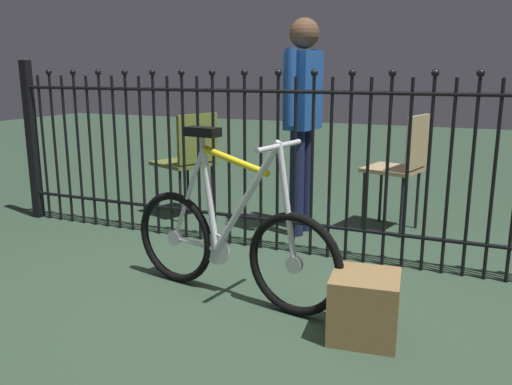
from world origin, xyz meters
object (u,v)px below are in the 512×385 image
Objects in this scene: display_crate at (364,306)px; chair_olive at (190,155)px; chair_tan at (403,161)px; person_visitor at (303,109)px; bicycle at (230,240)px.

chair_olive is at bearing 140.06° from display_crate.
person_visitor is at bearing -154.26° from chair_tan.
chair_tan is 2.92× the size of display_crate.
display_crate is (0.11, -1.81, -0.40)m from chair_tan.
chair_tan reaches higher than chair_olive.
display_crate is at bearing -39.94° from chair_olive.
chair_olive is 1.10m from person_visitor.
chair_olive reaches higher than display_crate.
bicycle reaches higher than chair_olive.
person_visitor is at bearing 91.24° from bicycle.
person_visitor is at bearing -3.30° from chair_olive.
bicycle is 1.79m from chair_tan.
chair_tan is at bearing 93.52° from display_crate.
chair_olive is 1.74m from chair_tan.
bicycle is at bearing -112.22° from chair_tan.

